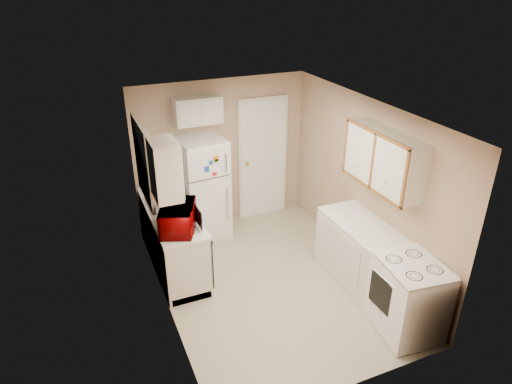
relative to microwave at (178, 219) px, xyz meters
name	(u,v)px	position (x,y,z in m)	size (l,w,h in m)	color
floor	(270,282)	(1.12, -0.36, -1.05)	(3.80, 3.80, 0.00)	beige
ceiling	(273,111)	(1.12, -0.36, 1.35)	(3.80, 3.80, 0.00)	white
wall_left	(161,227)	(-0.28, -0.36, 0.15)	(3.80, 3.80, 0.00)	tan
wall_right	(365,186)	(2.52, -0.36, 0.15)	(3.80, 3.80, 0.00)	tan
wall_back	(222,154)	(1.12, 1.54, 0.15)	(2.80, 2.80, 0.00)	tan
wall_front	(359,293)	(1.12, -2.26, 0.15)	(2.80, 2.80, 0.00)	tan
left_counter	(173,239)	(0.02, 0.54, -0.60)	(0.60, 1.80, 0.90)	silver
dishwasher	(205,254)	(0.31, -0.06, -0.56)	(0.03, 0.58, 0.72)	black
sink	(168,208)	(0.02, 0.69, -0.19)	(0.54, 0.74, 0.16)	gray
microwave	(178,219)	(0.00, 0.00, 0.00)	(0.33, 0.60, 0.40)	#950102
soap_bottle	(157,188)	(-0.03, 1.10, -0.05)	(0.08, 0.08, 0.18)	white
window_blinds	(144,162)	(-0.24, 0.69, 0.55)	(0.10, 0.98, 1.08)	silver
upper_cabinet_left	(165,170)	(-0.13, -0.14, 0.75)	(0.30, 0.45, 0.70)	silver
refrigerator	(203,189)	(0.69, 1.21, -0.24)	(0.67, 0.65, 1.62)	white
cabinet_over_fridge	(198,110)	(0.72, 1.39, 0.95)	(0.70, 0.30, 0.40)	silver
interior_door	(263,159)	(1.82, 1.50, -0.03)	(0.86, 0.06, 2.08)	white
right_counter	(376,268)	(2.22, -1.16, -0.60)	(0.60, 2.00, 0.90)	silver
stove	(408,297)	(2.19, -1.80, -0.58)	(0.63, 0.77, 0.94)	white
upper_cabinet_right	(384,159)	(2.37, -0.86, 0.75)	(0.30, 1.20, 0.70)	silver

